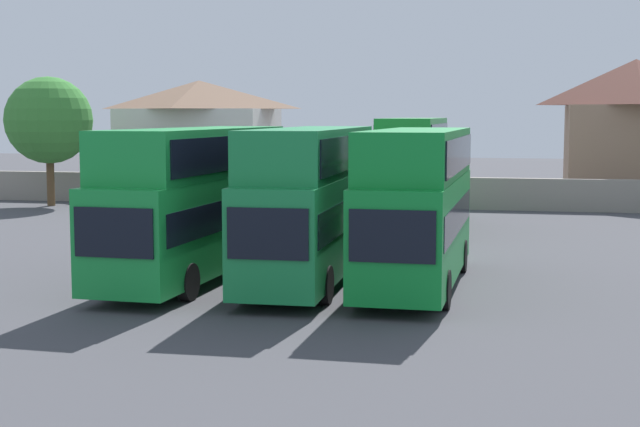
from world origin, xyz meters
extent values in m
plane|color=#424247|center=(0.00, 18.00, 0.00)|extent=(140.00, 140.00, 0.00)
cube|color=gray|center=(0.00, 24.55, 0.90)|extent=(56.00, 0.50, 1.80)
cube|color=#188D39|center=(-3.54, 0.17, 1.85)|extent=(3.09, 11.50, 2.99)
cube|color=black|center=(-3.79, -5.54, 2.21)|extent=(2.28, 0.18, 1.34)
cube|color=black|center=(-3.54, 0.17, 2.21)|extent=(3.09, 10.59, 0.94)
cube|color=#188D39|center=(-3.53, 0.46, 4.12)|extent=(3.01, 10.93, 1.54)
cube|color=black|center=(-3.53, 0.46, 4.12)|extent=(3.08, 10.36, 1.08)
cylinder|color=black|center=(-2.50, -3.41, 0.55)|extent=(0.35, 1.11, 1.10)
cylinder|color=black|center=(-4.89, -3.30, 0.55)|extent=(0.35, 1.11, 1.10)
cylinder|color=black|center=(-2.19, 3.65, 0.55)|extent=(0.35, 1.11, 1.10)
cylinder|color=black|center=(-4.58, 3.75, 0.55)|extent=(0.35, 1.11, 1.10)
cube|color=#187F3F|center=(0.24, 0.33, 1.87)|extent=(2.68, 10.95, 3.03)
cube|color=black|center=(0.34, -5.15, 2.24)|extent=(2.19, 0.12, 1.37)
cube|color=black|center=(0.24, 0.33, 2.24)|extent=(2.70, 10.08, 0.96)
cube|color=#187F3F|center=(0.24, 0.60, 4.15)|extent=(2.62, 10.41, 1.51)
cube|color=black|center=(0.24, 0.60, 4.15)|extent=(2.70, 9.86, 1.06)
cylinder|color=black|center=(1.44, -3.04, 0.55)|extent=(0.32, 1.11, 1.10)
cylinder|color=black|center=(-0.84, -3.08, 0.55)|extent=(0.32, 1.11, 1.10)
cylinder|color=black|center=(1.32, 3.73, 0.55)|extent=(0.32, 1.11, 1.10)
cylinder|color=black|center=(-0.96, 3.69, 0.55)|extent=(0.32, 1.11, 1.10)
cube|color=#108430|center=(3.66, 0.09, 1.88)|extent=(2.72, 10.14, 3.04)
cube|color=black|center=(3.58, -4.99, 2.24)|extent=(2.24, 0.12, 1.37)
cube|color=black|center=(3.66, 0.09, 2.24)|extent=(2.74, 9.34, 0.96)
cube|color=#108430|center=(3.67, 0.34, 4.13)|extent=(2.66, 9.64, 1.48)
cube|color=black|center=(3.67, 0.34, 4.13)|extent=(2.74, 9.14, 1.03)
cylinder|color=black|center=(4.78, -3.07, 0.55)|extent=(0.32, 1.10, 1.10)
cylinder|color=black|center=(2.44, -3.03, 0.55)|extent=(0.32, 1.10, 1.10)
cylinder|color=black|center=(4.89, 3.20, 0.55)|extent=(0.32, 1.10, 1.10)
cylinder|color=black|center=(2.54, 3.24, 0.55)|extent=(0.32, 1.10, 1.10)
cube|color=#0F8633|center=(-1.23, 14.55, 1.93)|extent=(3.35, 11.18, 3.14)
cube|color=black|center=(-0.79, 9.04, 2.31)|extent=(2.19, 0.25, 1.41)
cube|color=black|center=(-1.23, 14.55, 2.31)|extent=(3.32, 10.31, 0.99)
cylinder|color=black|center=(0.18, 11.24, 0.55)|extent=(0.39, 1.12, 1.10)
cylinder|color=black|center=(-2.10, 11.06, 0.55)|extent=(0.39, 1.12, 1.10)
cylinder|color=black|center=(-0.35, 18.05, 0.55)|extent=(0.39, 1.12, 1.10)
cylinder|color=black|center=(-2.64, 17.87, 0.55)|extent=(0.39, 1.12, 1.10)
cube|color=#1F8530|center=(1.91, 14.82, 1.91)|extent=(2.44, 10.06, 3.11)
cube|color=black|center=(1.93, 9.77, 2.29)|extent=(2.12, 0.09, 1.40)
cube|color=black|center=(1.91, 14.82, 2.29)|extent=(2.48, 9.26, 0.98)
cube|color=#1F8530|center=(1.91, 15.07, 4.32)|extent=(2.39, 9.56, 1.69)
cube|color=black|center=(1.91, 15.07, 4.32)|extent=(2.48, 9.06, 1.18)
cylinder|color=black|center=(3.03, 11.70, 0.55)|extent=(0.30, 1.10, 1.10)
cylinder|color=black|center=(0.81, 11.70, 0.55)|extent=(0.30, 1.10, 1.10)
cylinder|color=black|center=(3.01, 17.94, 0.55)|extent=(0.30, 1.10, 1.10)
cylinder|color=black|center=(0.79, 17.93, 0.55)|extent=(0.30, 1.10, 1.10)
cube|color=silver|center=(-14.19, 31.04, 2.85)|extent=(9.46, 7.20, 5.71)
pyramid|color=brown|center=(-14.19, 31.04, 6.65)|extent=(9.94, 7.56, 1.88)
cube|color=#9E7A60|center=(13.59, 31.50, 2.96)|extent=(7.97, 6.28, 5.92)
pyramid|color=brown|center=(13.59, 31.50, 7.30)|extent=(8.36, 6.59, 2.77)
cylinder|color=brown|center=(-20.08, 21.55, 1.62)|extent=(0.45, 0.45, 3.23)
sphere|color=#387F33|center=(-20.08, 21.55, 5.00)|extent=(5.05, 5.05, 5.05)
camera|label=1|loc=(6.66, -28.38, 5.33)|focal=52.31mm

